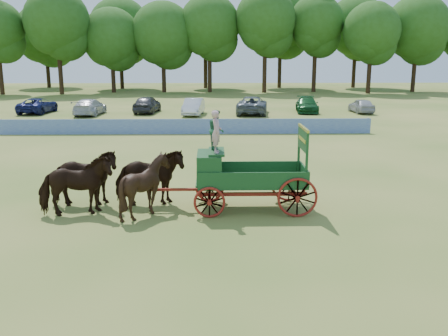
% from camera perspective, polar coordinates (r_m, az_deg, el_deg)
% --- Properties ---
extents(ground, '(160.00, 160.00, 0.00)m').
position_cam_1_polar(ground, '(17.46, -4.21, -5.40)').
color(ground, '#A09148').
rests_on(ground, ground).
extents(horse_lead_left, '(2.69, 1.72, 2.10)m').
position_cam_1_polar(horse_lead_left, '(17.87, -16.61, -1.98)').
color(horse_lead_left, black).
rests_on(horse_lead_left, ground).
extents(horse_lead_right, '(2.60, 1.40, 2.10)m').
position_cam_1_polar(horse_lead_right, '(18.90, -15.75, -1.12)').
color(horse_lead_right, black).
rests_on(horse_lead_right, ground).
extents(horse_wheel_left, '(2.21, 2.04, 2.11)m').
position_cam_1_polar(horse_wheel_left, '(17.39, -8.95, -1.98)').
color(horse_wheel_left, black).
rests_on(horse_wheel_left, ground).
extents(horse_wheel_right, '(2.63, 1.51, 2.10)m').
position_cam_1_polar(horse_wheel_right, '(18.44, -8.51, -1.11)').
color(horse_wheel_right, black).
rests_on(horse_wheel_right, ground).
extents(farm_dray, '(5.99, 2.00, 3.60)m').
position_cam_1_polar(farm_dray, '(17.68, 0.87, 0.09)').
color(farm_dray, '#9C2D0F').
rests_on(farm_dray, ground).
extents(sponsor_banner, '(26.00, 0.08, 1.05)m').
position_cam_1_polar(sponsor_banner, '(34.96, -4.43, 4.76)').
color(sponsor_banner, '#1D3DA0').
rests_on(sponsor_banner, ground).
extents(parked_cars, '(42.79, 6.88, 1.62)m').
position_cam_1_polar(parked_cars, '(47.43, -8.45, 7.08)').
color(parked_cars, silver).
rests_on(parked_cars, ground).
extents(treeline, '(89.20, 23.04, 15.41)m').
position_cam_1_polar(treeline, '(76.66, -5.24, 15.68)').
color(treeline, '#382314').
rests_on(treeline, ground).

